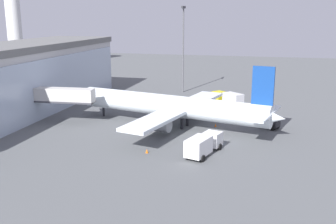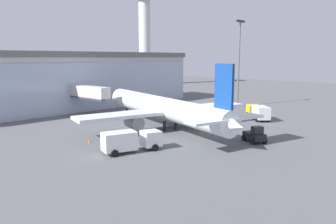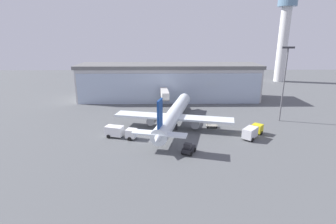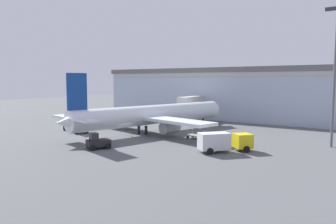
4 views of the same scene
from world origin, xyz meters
name	(u,v)px [view 1 (image 1 of 4)]	position (x,y,z in m)	size (l,w,h in m)	color
ground	(215,130)	(0.00, 0.00, 0.00)	(240.00, 240.00, 0.00)	#545659
terminal_building	(6,81)	(0.00, 37.68, 6.35)	(64.42, 14.98, 12.70)	#B4B4B4
jet_bridge	(54,96)	(-1.74, 27.28, 4.52)	(3.25, 14.13, 5.89)	beige
apron_light_mast	(183,42)	(29.95, 11.72, 11.69)	(3.20, 0.40, 19.85)	#59595E
airplane	(174,106)	(0.74, 6.89, 3.29)	(29.79, 36.48, 10.72)	white
catering_truck	(203,144)	(-11.84, -0.08, 1.47)	(7.62, 4.23, 2.65)	silver
fuel_truck	(228,98)	(18.54, -0.22, 1.47)	(6.43, 6.97, 2.65)	yellow
baggage_cart	(188,110)	(10.41, 6.51, 0.50)	(2.89, 1.76, 1.50)	#9E998C
pushback_tug	(270,122)	(3.14, -8.45, 0.97)	(3.27, 3.68, 2.30)	black
safety_cone_nose	(216,125)	(1.95, 0.11, 0.28)	(0.36, 0.36, 0.55)	orange
safety_cone_wingtip	(147,151)	(-13.02, 7.27, 0.28)	(0.36, 0.36, 0.55)	orange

